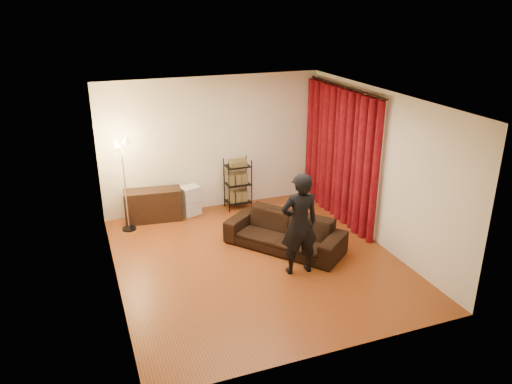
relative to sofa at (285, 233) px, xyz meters
name	(u,v)px	position (x,y,z in m)	size (l,w,h in m)	color
floor	(257,260)	(-0.61, -0.24, -0.30)	(5.00, 5.00, 0.00)	#8E3A17
ceiling	(257,99)	(-0.61, -0.24, 2.40)	(5.00, 5.00, 0.00)	white
wall_back	(213,144)	(-0.61, 2.26, 1.05)	(5.00, 5.00, 0.00)	beige
wall_front	(334,257)	(-0.61, -2.74, 1.05)	(5.00, 5.00, 0.00)	beige
wall_left	(109,204)	(-2.86, -0.24, 1.05)	(5.00, 5.00, 0.00)	beige
wall_right	(379,168)	(1.64, -0.24, 1.05)	(5.00, 5.00, 0.00)	beige
curtain_rod	(345,87)	(1.54, 0.89, 2.28)	(0.04, 0.04, 2.65)	black
curtain	(340,155)	(1.52, 0.89, 0.98)	(0.22, 2.65, 2.55)	maroon
sofa	(285,233)	(0.00, 0.00, 0.00)	(2.05, 0.80, 0.60)	black
person	(299,224)	(-0.12, -0.81, 0.53)	(0.61, 0.40, 1.67)	black
media_cabinet	(153,205)	(-1.93, 1.99, 0.02)	(1.08, 0.41, 0.63)	black
storage_boxes	(190,201)	(-1.19, 1.99, 0.01)	(0.37, 0.29, 0.61)	beige
wire_shelf	(238,184)	(-0.18, 1.99, 0.23)	(0.48, 0.34, 1.06)	black
floor_lamp	(125,186)	(-2.45, 1.72, 0.59)	(0.32, 0.32, 1.77)	silver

